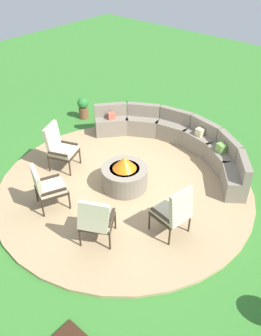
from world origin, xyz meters
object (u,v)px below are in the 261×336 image
Objects in this scene: lounge_chair_front_left at (59,147)px; potted_plant_2 at (83,107)px; fire_pit at (125,175)px; lounge_chair_back_right at (174,211)px; potted_plant_0 at (128,110)px; lounge_chair_front_right at (47,186)px; curved_stone_bench at (178,140)px; lounge_chair_back_left at (96,219)px.

lounge_chair_front_left reaches higher than potted_plant_2.
potted_plant_2 is at bearing 151.46° from fire_pit.
lounge_chair_back_right is 1.88× the size of potted_plant_0.
lounge_chair_back_right is at bearing 47.10° from lounge_chair_front_right.
lounge_chair_front_right is at bearing -53.32° from potted_plant_2.
fire_pit is 0.93× the size of lounge_chair_back_right.
curved_stone_bench is at bearing 42.22° from lounge_chair_back_right.
potted_plant_0 is 0.90× the size of potted_plant_2.
lounge_chair_front_left is 3.01m from potted_plant_0.
lounge_chair_front_left is (-1.66, -0.42, 0.26)m from fire_pit.
lounge_chair_front_right reaches higher than potted_plant_0.
lounge_chair_back_left is at bearing -55.47° from potted_plant_0.
lounge_chair_back_right is 4.83m from potted_plant_0.
potted_plant_0 is at bearing 60.66° from lounge_chair_back_right.
lounge_chair_front_left is 1.02× the size of lounge_chair_back_right.
potted_plant_2 is (-2.42, 3.26, -0.23)m from lounge_chair_front_right.
potted_plant_2 is (-3.17, 1.73, -0.01)m from fire_pit.
lounge_chair_front_right is (0.91, -1.10, -0.04)m from lounge_chair_front_left.
potted_plant_0 is (-2.12, 2.53, -0.06)m from fire_pit.
curved_stone_bench is 4.23× the size of lounge_chair_back_right.
potted_plant_2 is (-1.05, -0.81, 0.05)m from potted_plant_0.
lounge_chair_front_left is at bearing -125.32° from curved_stone_bench.
lounge_chair_front_left reaches higher than curved_stone_bench.
curved_stone_bench reaches higher than potted_plant_0.
curved_stone_bench is 7.94× the size of potted_plant_0.
lounge_chair_front_left reaches higher than lounge_chair_back_right.
potted_plant_0 is at bearing 129.94° from fire_pit.
lounge_chair_front_right is at bearing 18.07° from lounge_chair_front_left.
lounge_chair_back_right is 5.30m from potted_plant_2.
lounge_chair_back_right is (1.64, -0.48, 0.25)m from fire_pit.
lounge_chair_back_right reaches higher than lounge_chair_back_left.
lounge_chair_front_left reaches higher than lounge_chair_back_left.
lounge_chair_back_left is 1.83× the size of potted_plant_0.
lounge_chair_front_left is at bearing -81.12° from potted_plant_0.
lounge_chair_back_left is at bearing -79.68° from curved_stone_bench.
potted_plant_0 is at bearing 167.51° from lounge_chair_front_left.
lounge_chair_front_right is 0.93× the size of lounge_chair_back_right.
lounge_chair_back_left is (1.44, -0.03, 0.02)m from lounge_chair_front_right.
curved_stone_bench is at bearing 68.33° from lounge_chair_back_left.
lounge_chair_front_left is 1.72× the size of potted_plant_2.
lounge_chair_back_right is (0.95, 1.08, 0.01)m from lounge_chair_back_left.
lounge_chair_back_left is 5.08m from potted_plant_2.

